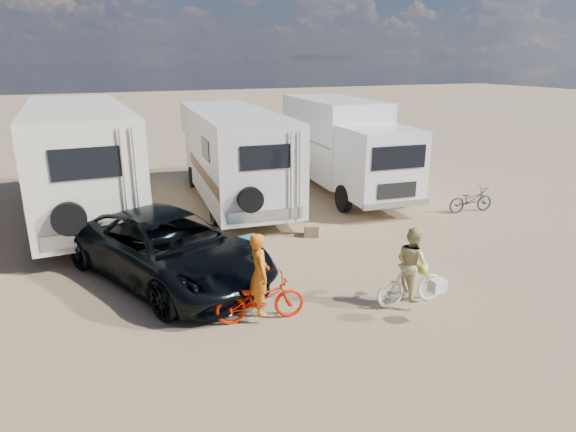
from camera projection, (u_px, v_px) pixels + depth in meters
name	position (u px, v px, depth m)	size (l,w,h in m)	color
ground	(347.00, 279.00, 11.61)	(140.00, 140.00, 0.00)	#9D825E
rv_main	(234.00, 157.00, 17.40)	(2.54, 8.24, 3.17)	white
rv_left	(82.00, 163.00, 15.53)	(2.79, 8.79, 3.52)	white
box_truck	(345.00, 148.00, 18.54)	(2.39, 7.67, 3.40)	white
dark_suv	(168.00, 248.00, 11.38)	(2.57, 5.57, 1.55)	black
bike_man	(260.00, 299.00, 9.65)	(0.61, 1.74, 0.91)	red
bike_woman	(411.00, 283.00, 10.28)	(0.44, 1.56, 0.94)	#E3E8C3
rider_man	(260.00, 282.00, 9.54)	(0.59, 0.39, 1.61)	orange
rider_woman	(412.00, 271.00, 10.19)	(0.73, 0.57, 1.50)	#CDC182
bike_parked	(471.00, 200.00, 16.50)	(0.55, 1.59, 0.84)	#252825
cooler	(249.00, 246.00, 13.02)	(0.57, 0.41, 0.45)	#266581
crate	(311.00, 230.00, 14.35)	(0.41, 0.41, 0.33)	olive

